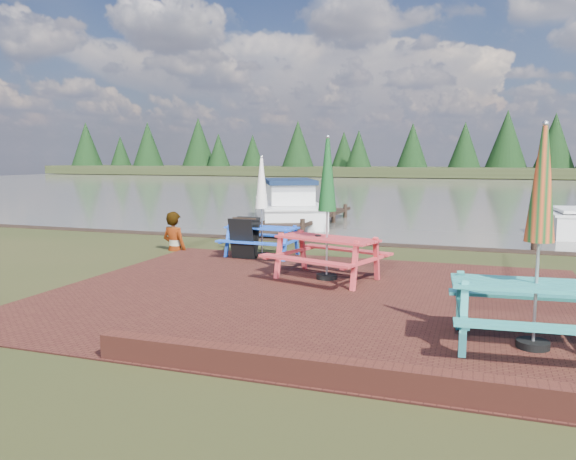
# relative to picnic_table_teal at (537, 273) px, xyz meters

# --- Properties ---
(ground) EXTENTS (120.00, 120.00, 0.00)m
(ground) POSITION_rel_picnic_table_teal_xyz_m (-3.31, 0.68, -0.96)
(ground) COLOR black
(ground) RESTS_ON ground
(paving) EXTENTS (9.00, 7.50, 0.02)m
(paving) POSITION_rel_picnic_table_teal_xyz_m (-3.31, 1.68, -0.95)
(paving) COLOR #3A1712
(paving) RESTS_ON ground
(brick_wall) EXTENTS (6.21, 1.79, 0.30)m
(brick_wall) POSITION_rel_picnic_table_teal_xyz_m (-1.17, -1.74, -0.81)
(brick_wall) COLOR #4C1E16
(brick_wall) RESTS_ON ground
(water) EXTENTS (120.00, 60.00, 0.02)m
(water) POSITION_rel_picnic_table_teal_xyz_m (-3.31, 37.68, -0.96)
(water) COLOR #44423B
(water) RESTS_ON ground
(far_treeline) EXTENTS (120.00, 10.00, 8.10)m
(far_treeline) POSITION_rel_picnic_table_teal_xyz_m (-3.31, 66.68, 2.32)
(far_treeline) COLOR black
(far_treeline) RESTS_ON ground
(picnic_table_teal) EXTENTS (2.12, 1.91, 2.74)m
(picnic_table_teal) POSITION_rel_picnic_table_teal_xyz_m (0.00, 0.00, 0.00)
(picnic_table_teal) COLOR teal
(picnic_table_teal) RESTS_ON ground
(picnic_table_red) EXTENTS (2.41, 2.27, 2.73)m
(picnic_table_red) POSITION_rel_picnic_table_teal_xyz_m (-3.43, 3.00, -0.00)
(picnic_table_red) COLOR #BE3036
(picnic_table_red) RESTS_ON ground
(picnic_table_blue) EXTENTS (1.78, 1.61, 2.36)m
(picnic_table_blue) POSITION_rel_picnic_table_teal_xyz_m (-5.55, 4.98, -0.14)
(picnic_table_blue) COLOR blue
(picnic_table_blue) RESTS_ON ground
(chalkboard) EXTENTS (0.60, 0.59, 0.96)m
(chalkboard) POSITION_rel_picnic_table_teal_xyz_m (-5.83, 4.58, -0.47)
(chalkboard) COLOR black
(chalkboard) RESTS_ON ground
(jetty) EXTENTS (1.76, 9.08, 1.00)m
(jetty) POSITION_rel_picnic_table_teal_xyz_m (-6.81, 11.95, -0.85)
(jetty) COLOR black
(jetty) RESTS_ON ground
(boat_jetty) EXTENTS (4.73, 6.82, 1.88)m
(boat_jetty) POSITION_rel_picnic_table_teal_xyz_m (-7.77, 13.39, -0.60)
(boat_jetty) COLOR silver
(boat_jetty) RESTS_ON ground
(person) EXTENTS (0.79, 0.60, 1.95)m
(person) POSITION_rel_picnic_table_teal_xyz_m (-7.99, 5.10, 0.02)
(person) COLOR gray
(person) RESTS_ON ground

